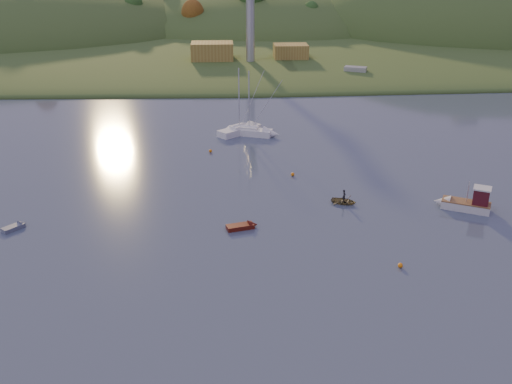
{
  "coord_description": "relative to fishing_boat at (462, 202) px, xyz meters",
  "views": [
    {
      "loc": [
        -5.05,
        -30.95,
        28.72
      ],
      "look_at": [
        -1.48,
        32.39,
        2.17
      ],
      "focal_mm": 40.0,
      "sensor_mm": 36.0,
      "label": 1
    }
  ],
  "objects": [
    {
      "name": "shed_east",
      "position": [
        -10.53,
        93.23,
        3.47
      ],
      "size": [
        9.0,
        7.0,
        4.0
      ],
      "primitive_type": "cube",
      "color": "olive",
      "rests_on": "wharf"
    },
    {
      "name": "wharf",
      "position": [
        -18.53,
        91.23,
        0.27
      ],
      "size": [
        42.0,
        16.0,
        2.4
      ],
      "primitive_type": "cube",
      "color": "slate",
      "rests_on": "ground"
    },
    {
      "name": "buoy_1",
      "position": [
        -19.27,
        12.32,
        -0.68
      ],
      "size": [
        0.5,
        0.5,
        0.5
      ],
      "primitive_type": "sphere",
      "color": "orange",
      "rests_on": "ground"
    },
    {
      "name": "hill_right",
      "position": [
        71.47,
        164.23,
        -0.93
      ],
      "size": [
        150.0,
        130.0,
        60.0
      ],
      "primitive_type": "ellipsoid",
      "color": "#2D4B1E",
      "rests_on": "ground"
    },
    {
      "name": "hillside_trees",
      "position": [
        -23.53,
        154.23,
        -0.93
      ],
      "size": [
        280.0,
        50.0,
        32.0
      ],
      "primitive_type": null,
      "color": "#1F4E1C",
      "rests_on": "ground"
    },
    {
      "name": "red_tender",
      "position": [
        -26.45,
        -3.69,
        -0.67
      ],
      "size": [
        3.8,
        2.12,
        1.23
      ],
      "rotation": [
        0.0,
        0.0,
        0.26
      ],
      "color": "#54140C",
      "rests_on": "ground"
    },
    {
      "name": "fishing_boat",
      "position": [
        0.0,
        0.0,
        0.0
      ],
      "size": [
        6.77,
        4.85,
        4.19
      ],
      "rotation": [
        0.0,
        0.0,
        2.66
      ],
      "color": "silver",
      "rests_on": "ground"
    },
    {
      "name": "sailboat_near",
      "position": [
        -26.12,
        33.08,
        -0.19
      ],
      "size": [
        7.8,
        7.12,
        11.3
      ],
      "rotation": [
        0.0,
        0.0,
        0.7
      ],
      "color": "white",
      "rests_on": "ground"
    },
    {
      "name": "work_vessel",
      "position": [
        3.7,
        77.23,
        0.22
      ],
      "size": [
        13.22,
        8.76,
        3.2
      ],
      "rotation": [
        0.0,
        0.0,
        -0.38
      ],
      "color": "slate",
      "rests_on": "ground"
    },
    {
      "name": "dock_crane",
      "position": [
        -21.53,
        87.62,
        16.25
      ],
      "size": [
        3.2,
        28.0,
        20.3
      ],
      "color": "#B7B7BC",
      "rests_on": "wharf"
    },
    {
      "name": "far_shore",
      "position": [
        -23.53,
        199.23,
        -0.93
      ],
      "size": [
        620.0,
        220.0,
        1.5
      ],
      "primitive_type": "cube",
      "color": "#2D4B1E",
      "rests_on": "ground"
    },
    {
      "name": "hill_left",
      "position": [
        -113.53,
        169.23,
        -0.93
      ],
      "size": [
        170.0,
        140.0,
        44.0
      ],
      "primitive_type": "ellipsoid",
      "color": "#2D4B1E",
      "rests_on": "ground"
    },
    {
      "name": "sailboat_far",
      "position": [
        -24.47,
        32.23,
        -0.21
      ],
      "size": [
        8.25,
        4.93,
        10.99
      ],
      "rotation": [
        0.0,
        0.0,
        -0.35
      ],
      "color": "white",
      "rests_on": "ground"
    },
    {
      "name": "buoy_0",
      "position": [
        -11.54,
        -13.41,
        -0.68
      ],
      "size": [
        0.5,
        0.5,
        0.5
      ],
      "primitive_type": "sphere",
      "color": "orange",
      "rests_on": "ground"
    },
    {
      "name": "shed_west",
      "position": [
        -31.53,
        92.23,
        3.87
      ],
      "size": [
        11.0,
        8.0,
        4.8
      ],
      "primitive_type": "cube",
      "color": "olive",
      "rests_on": "wharf"
    },
    {
      "name": "shore_slope",
      "position": [
        -23.53,
        134.23,
        -0.93
      ],
      "size": [
        640.0,
        150.0,
        7.0
      ],
      "primitive_type": "ellipsoid",
      "color": "#2D4B1E",
      "rests_on": "ground"
    },
    {
      "name": "canoe",
      "position": [
        -14.02,
        2.49,
        -0.6
      ],
      "size": [
        3.77,
        3.33,
        0.65
      ],
      "primitive_type": "imported",
      "rotation": [
        0.0,
        0.0,
        1.14
      ],
      "color": "olive",
      "rests_on": "ground"
    },
    {
      "name": "paddler",
      "position": [
        -14.02,
        2.49,
        -0.13
      ],
      "size": [
        0.59,
        0.68,
        1.59
      ],
      "primitive_type": "imported",
      "rotation": [
        0.0,
        0.0,
        1.14
      ],
      "color": "black",
      "rests_on": "ground"
    },
    {
      "name": "hill_center",
      "position": [
        -13.53,
        179.23,
        -0.93
      ],
      "size": [
        140.0,
        120.0,
        36.0
      ],
      "primitive_type": "ellipsoid",
      "color": "#2D4B1E",
      "rests_on": "ground"
    },
    {
      "name": "buoy_2",
      "position": [
        -30.94,
        23.27,
        -0.68
      ],
      "size": [
        0.5,
        0.5,
        0.5
      ],
      "primitive_type": "sphere",
      "color": "orange",
      "rests_on": "ground"
    },
    {
      "name": "grey_dinghy",
      "position": [
        -52.34,
        -2.18,
        -0.71
      ],
      "size": [
        2.7,
        2.85,
        1.07
      ],
      "rotation": [
        0.0,
        0.0,
        0.85
      ],
      "color": "slate",
      "rests_on": "ground"
    }
  ]
}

